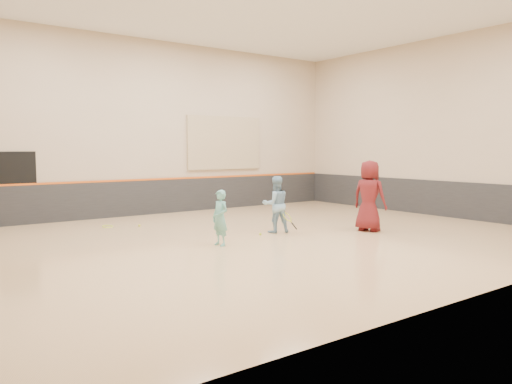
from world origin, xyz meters
TOP-DOWN VIEW (x-y plane):
  - room at (0.00, 0.00)m, footprint 15.04×12.04m
  - wainscot_back at (0.00, 5.97)m, footprint 14.90×0.04m
  - wainscot_right at (7.47, 0.00)m, footprint 0.04×11.90m
  - accent_stripe at (0.00, 5.96)m, footprint 14.90×0.03m
  - acoustic_panel at (2.80, 5.95)m, footprint 3.20×0.08m
  - doorway at (-4.50, 5.98)m, footprint 1.10×0.05m
  - girl at (-1.28, -0.21)m, footprint 0.37×0.51m
  - instructor at (0.91, 0.45)m, footprint 0.90×0.79m
  - young_man at (3.16, -0.89)m, footprint 0.84×1.08m
  - held_racket at (1.09, 0.17)m, footprint 0.50×0.50m
  - spare_racket at (-2.45, 4.11)m, footprint 0.72×0.72m
  - ball_under_racket at (0.31, 0.34)m, footprint 0.07×0.07m
  - ball_in_hand at (3.40, -0.96)m, footprint 0.07×0.07m
  - ball_beside_spare at (-1.68, 3.63)m, footprint 0.07×0.07m

SIDE VIEW (x-z plane):
  - ball_under_racket at x=0.31m, z-range 0.00..0.07m
  - ball_beside_spare at x=-1.68m, z-range 0.00..0.07m
  - spare_racket at x=-2.45m, z-range 0.00..0.12m
  - held_racket at x=1.09m, z-range 0.17..0.72m
  - wainscot_back at x=0.00m, z-range 0.00..1.20m
  - wainscot_right at x=7.47m, z-range 0.00..1.20m
  - girl at x=-1.28m, z-range 0.00..1.32m
  - instructor at x=0.91m, z-range 0.00..1.54m
  - room at x=0.00m, z-range -2.30..3.92m
  - young_man at x=3.16m, z-range 0.00..1.96m
  - doorway at x=-4.50m, z-range 0.00..2.20m
  - accent_stripe at x=0.00m, z-range 1.19..1.25m
  - ball_in_hand at x=3.40m, z-range 1.25..1.32m
  - acoustic_panel at x=2.80m, z-range 1.50..3.50m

